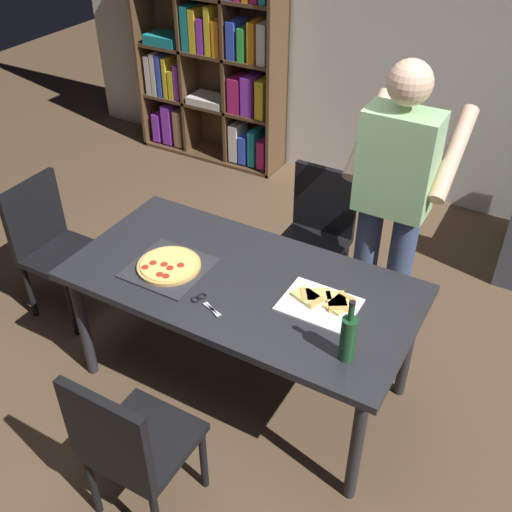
{
  "coord_description": "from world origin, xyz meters",
  "views": [
    {
      "loc": [
        1.24,
        -2.04,
        2.64
      ],
      "look_at": [
        0.0,
        0.15,
        0.8
      ],
      "focal_mm": 42.24,
      "sensor_mm": 36.0,
      "label": 1
    }
  ],
  "objects_px": {
    "dining_table": "(242,290)",
    "chair_left_end": "(51,241)",
    "person_serving_pizza": "(393,200)",
    "pepperoni_pizza_on_tray": "(169,266)",
    "bookshelf": "(211,54)",
    "chair_far_side": "(317,229)",
    "wine_bottle": "(348,337)",
    "kitchen_scissors": "(203,302)",
    "chair_near_camera": "(129,443)"
  },
  "relations": [
    {
      "from": "dining_table",
      "to": "chair_left_end",
      "type": "relative_size",
      "value": 1.98
    },
    {
      "from": "person_serving_pizza",
      "to": "pepperoni_pizza_on_tray",
      "type": "xyz_separation_m",
      "value": [
        -0.88,
        -0.82,
        -0.23
      ]
    },
    {
      "from": "bookshelf",
      "to": "pepperoni_pizza_on_tray",
      "type": "distance_m",
      "value": 2.83
    },
    {
      "from": "chair_far_side",
      "to": "wine_bottle",
      "type": "relative_size",
      "value": 2.85
    },
    {
      "from": "bookshelf",
      "to": "wine_bottle",
      "type": "height_order",
      "value": "bookshelf"
    },
    {
      "from": "pepperoni_pizza_on_tray",
      "to": "kitchen_scissors",
      "type": "xyz_separation_m",
      "value": [
        0.3,
        -0.14,
        -0.01
      ]
    },
    {
      "from": "pepperoni_pizza_on_tray",
      "to": "dining_table",
      "type": "bearing_deg",
      "value": 16.42
    },
    {
      "from": "wine_bottle",
      "to": "dining_table",
      "type": "bearing_deg",
      "value": 159.97
    },
    {
      "from": "dining_table",
      "to": "bookshelf",
      "type": "height_order",
      "value": "bookshelf"
    },
    {
      "from": "dining_table",
      "to": "chair_far_side",
      "type": "distance_m",
      "value": 0.95
    },
    {
      "from": "person_serving_pizza",
      "to": "kitchen_scissors",
      "type": "xyz_separation_m",
      "value": [
        -0.58,
        -0.96,
        -0.24
      ]
    },
    {
      "from": "chair_left_end",
      "to": "wine_bottle",
      "type": "xyz_separation_m",
      "value": [
        2.05,
        -0.24,
        0.36
      ]
    },
    {
      "from": "bookshelf",
      "to": "kitchen_scissors",
      "type": "distance_m",
      "value": 3.1
    },
    {
      "from": "chair_left_end",
      "to": "chair_far_side",
      "type": "bearing_deg",
      "value": 34.15
    },
    {
      "from": "pepperoni_pizza_on_tray",
      "to": "chair_far_side",
      "type": "bearing_deg",
      "value": 70.46
    },
    {
      "from": "bookshelf",
      "to": "pepperoni_pizza_on_tray",
      "type": "bearing_deg",
      "value": -61.57
    },
    {
      "from": "wine_bottle",
      "to": "kitchen_scissors",
      "type": "bearing_deg",
      "value": -179.86
    },
    {
      "from": "chair_far_side",
      "to": "kitchen_scissors",
      "type": "relative_size",
      "value": 4.55
    },
    {
      "from": "chair_left_end",
      "to": "pepperoni_pizza_on_tray",
      "type": "height_order",
      "value": "chair_left_end"
    },
    {
      "from": "dining_table",
      "to": "wine_bottle",
      "type": "height_order",
      "value": "wine_bottle"
    },
    {
      "from": "dining_table",
      "to": "chair_far_side",
      "type": "xyz_separation_m",
      "value": [
        0.0,
        0.93,
        -0.17
      ]
    },
    {
      "from": "bookshelf",
      "to": "wine_bottle",
      "type": "relative_size",
      "value": 6.17
    },
    {
      "from": "bookshelf",
      "to": "wine_bottle",
      "type": "xyz_separation_m",
      "value": [
        2.38,
        -2.62,
        -0.09
      ]
    },
    {
      "from": "dining_table",
      "to": "person_serving_pizza",
      "type": "xyz_separation_m",
      "value": [
        0.52,
        0.71,
        0.32
      ]
    },
    {
      "from": "chair_far_side",
      "to": "chair_left_end",
      "type": "xyz_separation_m",
      "value": [
        -1.38,
        -0.93,
        0.0
      ]
    },
    {
      "from": "chair_far_side",
      "to": "chair_left_end",
      "type": "distance_m",
      "value": 1.66
    },
    {
      "from": "chair_left_end",
      "to": "person_serving_pizza",
      "type": "relative_size",
      "value": 0.51
    },
    {
      "from": "bookshelf",
      "to": "person_serving_pizza",
      "type": "height_order",
      "value": "bookshelf"
    },
    {
      "from": "dining_table",
      "to": "wine_bottle",
      "type": "relative_size",
      "value": 5.63
    },
    {
      "from": "chair_far_side",
      "to": "kitchen_scissors",
      "type": "distance_m",
      "value": 1.21
    },
    {
      "from": "chair_near_camera",
      "to": "chair_far_side",
      "type": "distance_m",
      "value": 1.87
    },
    {
      "from": "dining_table",
      "to": "chair_left_end",
      "type": "xyz_separation_m",
      "value": [
        -1.38,
        0.0,
        -0.17
      ]
    },
    {
      "from": "bookshelf",
      "to": "pepperoni_pizza_on_tray",
      "type": "relative_size",
      "value": 5.01
    },
    {
      "from": "person_serving_pizza",
      "to": "chair_left_end",
      "type": "bearing_deg",
      "value": -159.35
    },
    {
      "from": "chair_left_end",
      "to": "kitchen_scissors",
      "type": "distance_m",
      "value": 1.35
    },
    {
      "from": "chair_near_camera",
      "to": "bookshelf",
      "type": "height_order",
      "value": "bookshelf"
    },
    {
      "from": "kitchen_scissors",
      "to": "chair_left_end",
      "type": "bearing_deg",
      "value": 169.35
    },
    {
      "from": "chair_near_camera",
      "to": "chair_left_end",
      "type": "distance_m",
      "value": 1.66
    },
    {
      "from": "dining_table",
      "to": "kitchen_scissors",
      "type": "relative_size",
      "value": 9.0
    },
    {
      "from": "chair_left_end",
      "to": "person_serving_pizza",
      "type": "xyz_separation_m",
      "value": [
        1.89,
        0.71,
        0.49
      ]
    },
    {
      "from": "chair_far_side",
      "to": "pepperoni_pizza_on_tray",
      "type": "distance_m",
      "value": 1.13
    },
    {
      "from": "dining_table",
      "to": "pepperoni_pizza_on_tray",
      "type": "xyz_separation_m",
      "value": [
        -0.37,
        -0.11,
        0.09
      ]
    },
    {
      "from": "chair_near_camera",
      "to": "chair_far_side",
      "type": "bearing_deg",
      "value": 90.0
    },
    {
      "from": "dining_table",
      "to": "bookshelf",
      "type": "bearing_deg",
      "value": 125.83
    },
    {
      "from": "chair_far_side",
      "to": "wine_bottle",
      "type": "distance_m",
      "value": 1.4
    },
    {
      "from": "dining_table",
      "to": "chair_far_side",
      "type": "height_order",
      "value": "chair_far_side"
    },
    {
      "from": "kitchen_scissors",
      "to": "pepperoni_pizza_on_tray",
      "type": "bearing_deg",
      "value": 155.67
    },
    {
      "from": "chair_far_side",
      "to": "bookshelf",
      "type": "height_order",
      "value": "bookshelf"
    },
    {
      "from": "dining_table",
      "to": "pepperoni_pizza_on_tray",
      "type": "height_order",
      "value": "pepperoni_pizza_on_tray"
    },
    {
      "from": "dining_table",
      "to": "pepperoni_pizza_on_tray",
      "type": "relative_size",
      "value": 4.57
    }
  ]
}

